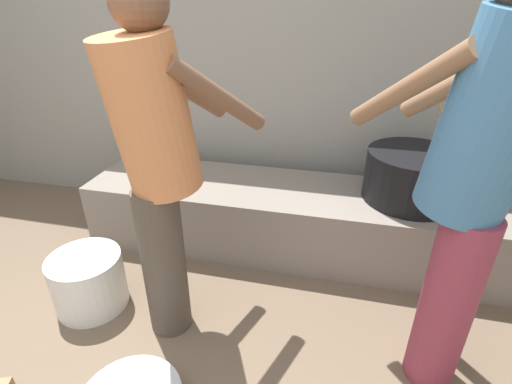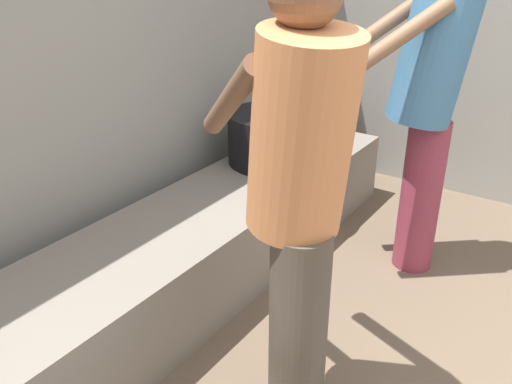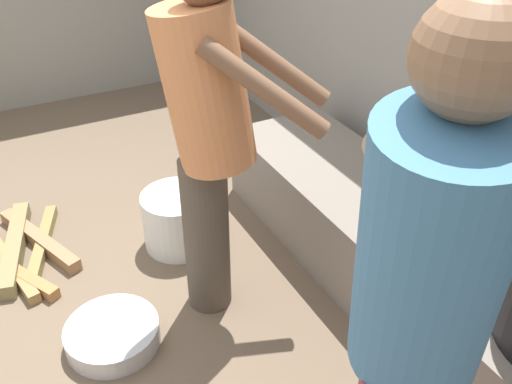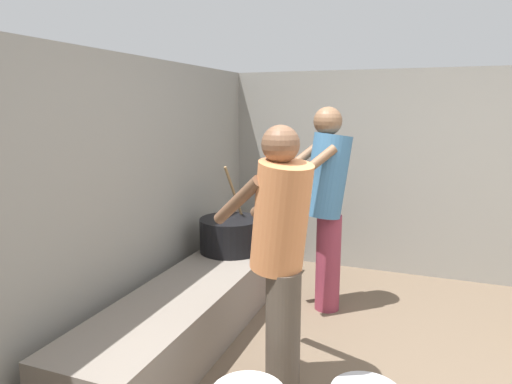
# 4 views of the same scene
# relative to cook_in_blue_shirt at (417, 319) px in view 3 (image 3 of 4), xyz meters

# --- Properties ---
(ground_plane) EXTENTS (10.30, 10.30, 0.00)m
(ground_plane) POSITION_rel_cook_in_blue_shirt_xyz_m (-1.39, -0.91, -0.95)
(ground_plane) COLOR brown
(block_enclosure_rear) EXTENTS (5.35, 0.20, 2.00)m
(block_enclosure_rear) POSITION_rel_cook_in_blue_shirt_xyz_m (-1.39, 1.30, 0.05)
(block_enclosure_rear) COLOR gray
(block_enclosure_rear) RESTS_ON ground_plane
(hearth_ledge) EXTENTS (2.71, 0.60, 0.42)m
(hearth_ledge) POSITION_rel_cook_in_blue_shirt_xyz_m (-0.64, 0.78, -0.74)
(hearth_ledge) COLOR slate
(hearth_ledge) RESTS_ON ground_plane
(cook_in_blue_shirt) EXTENTS (0.68, 0.73, 1.65)m
(cook_in_blue_shirt) POSITION_rel_cook_in_blue_shirt_xyz_m (0.00, 0.00, 0.00)
(cook_in_blue_shirt) COLOR #8C3347
(cook_in_blue_shirt) RESTS_ON ground_plane
(cook_in_orange_shirt) EXTENTS (0.63, 0.72, 1.56)m
(cook_in_orange_shirt) POSITION_rel_cook_in_blue_shirt_xyz_m (-1.17, 0.01, -0.06)
(cook_in_orange_shirt) COLOR #4C4238
(cook_in_orange_shirt) RESTS_ON ground_plane
(bucket_white_plastic) EXTENTS (0.37, 0.37, 0.30)m
(bucket_white_plastic) POSITION_rel_cook_in_blue_shirt_xyz_m (-1.66, 0.01, -0.80)
(bucket_white_plastic) COLOR silver
(bucket_white_plastic) RESTS_ON ground_plane
(metal_mixing_bowl) EXTENTS (0.40, 0.40, 0.09)m
(metal_mixing_bowl) POSITION_rel_cook_in_blue_shirt_xyz_m (-1.14, -0.49, -0.90)
(metal_mixing_bowl) COLOR #B7B7BC
(metal_mixing_bowl) RESTS_ON ground_plane
(firewood_pile) EXTENTS (0.82, 0.52, 0.08)m
(firewood_pile) POSITION_rel_cook_in_blue_shirt_xyz_m (-1.93, -0.75, -0.92)
(firewood_pile) COLOR olive
(firewood_pile) RESTS_ON ground_plane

